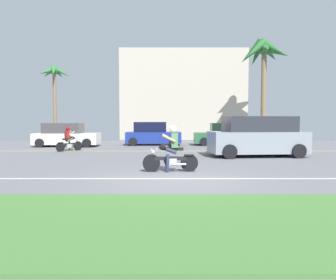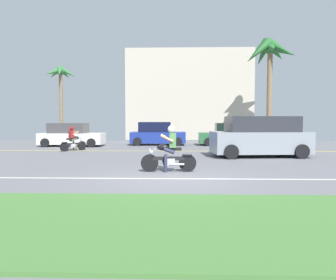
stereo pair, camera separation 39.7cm
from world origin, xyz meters
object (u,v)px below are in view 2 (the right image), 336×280
parked_car_0 (71,135)px  palm_tree_1 (270,55)px  parked_car_2 (231,135)px  palm_tree_0 (60,79)px  suv_nearby (260,137)px  motorcyclist_distant (73,140)px  motorcyclist (169,152)px  parked_car_1 (157,134)px

parked_car_0 → palm_tree_1: 15.14m
parked_car_2 → palm_tree_0: (-12.44, 2.18, 4.10)m
suv_nearby → motorcyclist_distant: 10.02m
motorcyclist → palm_tree_1: (6.95, 13.70, 5.79)m
suv_nearby → parked_car_1: bearing=126.4°
parked_car_2 → palm_tree_0: palm_tree_0 is taller
parked_car_2 → motorcyclist_distant: size_ratio=3.14×
palm_tree_0 → palm_tree_1: bearing=-0.8°
motorcyclist_distant → motorcyclist: bearing=-52.9°
parked_car_0 → motorcyclist_distant: 3.41m
palm_tree_1 → suv_nearby: bearing=-107.5°
palm_tree_1 → motorcyclist_distant: size_ratio=5.74×
suv_nearby → palm_tree_0: palm_tree_0 is taller
motorcyclist → parked_car_2: size_ratio=0.43×
parked_car_2 → palm_tree_0: 13.28m
motorcyclist → parked_car_2: 12.37m
motorcyclist → palm_tree_0: bearing=121.6°
motorcyclist → motorcyclist_distant: (-5.55, 7.33, -0.07)m
parked_car_1 → motorcyclist_distant: size_ratio=2.78×
motorcyclist → parked_car_1: (-1.15, 11.87, 0.09)m
parked_car_2 → parked_car_0: bearing=-173.5°
motorcyclist → palm_tree_0: 16.85m
parked_car_1 → palm_tree_1: bearing=12.7°
parked_car_1 → motorcyclist: bearing=-84.5°
parked_car_2 → palm_tree_0: bearing=170.1°
palm_tree_0 → palm_tree_1: (15.50, -0.22, 1.63)m
parked_car_0 → motorcyclist_distant: bearing=-70.2°
parked_car_0 → palm_tree_0: size_ratio=0.71×
motorcyclist_distant → parked_car_0: bearing=109.8°
parked_car_1 → parked_car_2: parked_car_1 is taller
motorcyclist → parked_car_2: motorcyclist is taller
parked_car_1 → suv_nearby: bearing=-53.6°
motorcyclist → parked_car_0: size_ratio=0.45×
parked_car_2 → motorcyclist_distant: parked_car_2 is taller
parked_car_2 → motorcyclist_distant: bearing=-155.0°
suv_nearby → parked_car_2: bearing=91.9°
parked_car_2 → palm_tree_1: size_ratio=0.55×
suv_nearby → motorcyclist_distant: suv_nearby is taller
motorcyclist → motorcyclist_distant: motorcyclist is taller
palm_tree_0 → motorcyclist_distant: size_ratio=4.26×
motorcyclist → palm_tree_0: size_ratio=0.32×
parked_car_2 → motorcyclist_distant: 10.41m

